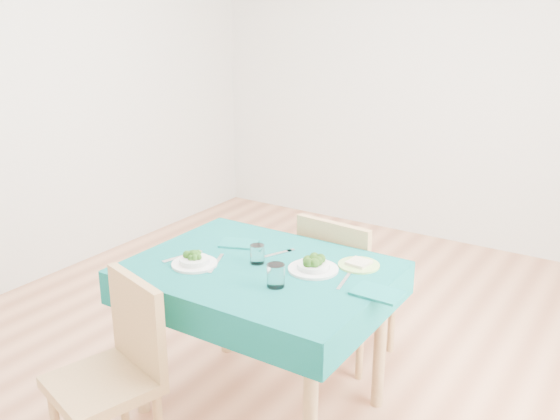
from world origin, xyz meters
The scene contains 16 objects.
room_shell centered at (0.00, 0.00, 1.35)m, with size 4.02×4.52×2.73m.
table centered at (0.22, -0.51, 0.38)m, with size 1.15×0.87×0.76m, color #075350.
chair_near centered at (-0.08, -1.22, 0.49)m, with size 0.39×0.43×0.98m, color #A7804E.
chair_far centered at (0.35, 0.18, 0.54)m, with size 0.43×0.47×1.07m, color #A7804E.
bowl_near centered at (-0.04, -0.66, 0.79)m, with size 0.21×0.21×0.06m, color white, non-canonical shape.
bowl_far centered at (0.44, -0.41, 0.79)m, with size 0.23×0.23×0.07m, color white, non-canonical shape.
fork_near centered at (-0.16, -0.62, 0.76)m, with size 0.03×0.19×0.00m, color silver.
knife_near centered at (0.03, -0.59, 0.76)m, with size 0.02×0.23×0.00m, color silver.
fork_far centered at (0.20, -0.34, 0.76)m, with size 0.02×0.16×0.00m, color silver.
knife_far centered at (0.61, -0.43, 0.76)m, with size 0.02×0.21×0.00m, color silver.
napkin_near centered at (-0.03, -0.34, 0.76)m, with size 0.18×0.13×0.01m, color #0B5C57.
napkin_far centered at (0.79, -0.48, 0.76)m, with size 0.20×0.14×0.01m, color #0B5C57.
tumbler_center centered at (0.18, -0.48, 0.80)m, with size 0.07×0.07×0.09m, color white.
tumbler_side centered at (0.39, -0.64, 0.81)m, with size 0.08×0.08×0.10m, color white.
side_plate centered at (0.59, -0.25, 0.76)m, with size 0.19×0.19×0.01m, color #9ECD64.
bread_slice centered at (0.59, -0.25, 0.77)m, with size 0.10×0.10×0.01m, color beige.
Camera 1 is at (1.72, -2.65, 1.90)m, focal length 40.00 mm.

